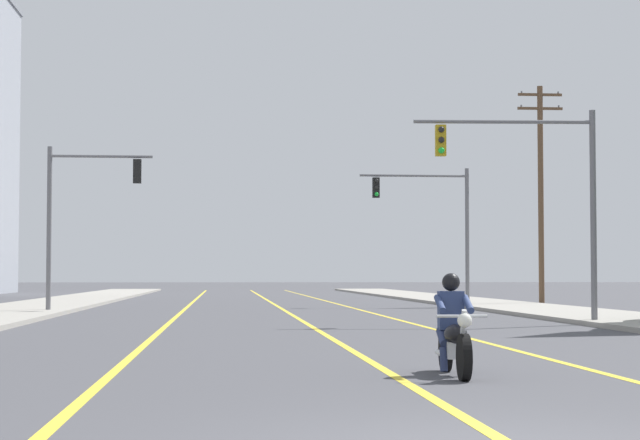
{
  "coord_description": "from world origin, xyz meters",
  "views": [
    {
      "loc": [
        -2.21,
        -9.52,
        1.44
      ],
      "look_at": [
        0.42,
        21.97,
        2.94
      ],
      "focal_mm": 64.54,
      "sensor_mm": 36.0,
      "label": 1
    }
  ],
  "objects_px": {
    "traffic_signal_near_right": "(541,181)",
    "utility_pole_right_far": "(541,187)",
    "traffic_signal_near_left": "(79,205)",
    "traffic_signal_mid_right": "(436,215)",
    "motorcycle_with_rider": "(454,334)"
  },
  "relations": [
    {
      "from": "motorcycle_with_rider",
      "to": "traffic_signal_mid_right",
      "type": "bearing_deg",
      "value": 79.83
    },
    {
      "from": "motorcycle_with_rider",
      "to": "traffic_signal_near_right",
      "type": "xyz_separation_m",
      "value": [
        5.84,
        16.2,
        3.54
      ]
    },
    {
      "from": "traffic_signal_near_right",
      "to": "traffic_signal_mid_right",
      "type": "bearing_deg",
      "value": 88.93
    },
    {
      "from": "traffic_signal_mid_right",
      "to": "utility_pole_right_far",
      "type": "bearing_deg",
      "value": 17.72
    },
    {
      "from": "traffic_signal_mid_right",
      "to": "utility_pole_right_far",
      "type": "height_order",
      "value": "utility_pole_right_far"
    },
    {
      "from": "motorcycle_with_rider",
      "to": "traffic_signal_near_right",
      "type": "bearing_deg",
      "value": 70.18
    },
    {
      "from": "traffic_signal_near_right",
      "to": "traffic_signal_near_left",
      "type": "relative_size",
      "value": 1.0
    },
    {
      "from": "motorcycle_with_rider",
      "to": "utility_pole_right_far",
      "type": "relative_size",
      "value": 0.21
    },
    {
      "from": "traffic_signal_near_left",
      "to": "traffic_signal_mid_right",
      "type": "xyz_separation_m",
      "value": [
        14.86,
        7.37,
        0.07
      ]
    },
    {
      "from": "traffic_signal_mid_right",
      "to": "utility_pole_right_far",
      "type": "relative_size",
      "value": 0.61
    },
    {
      "from": "traffic_signal_near_right",
      "to": "utility_pole_right_far",
      "type": "height_order",
      "value": "utility_pole_right_far"
    },
    {
      "from": "utility_pole_right_far",
      "to": "traffic_signal_near_right",
      "type": "bearing_deg",
      "value": -105.69
    },
    {
      "from": "motorcycle_with_rider",
      "to": "traffic_signal_mid_right",
      "type": "height_order",
      "value": "traffic_signal_mid_right"
    },
    {
      "from": "traffic_signal_mid_right",
      "to": "motorcycle_with_rider",
      "type": "bearing_deg",
      "value": -100.17
    },
    {
      "from": "motorcycle_with_rider",
      "to": "utility_pole_right_far",
      "type": "bearing_deg",
      "value": 72.44
    }
  ]
}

